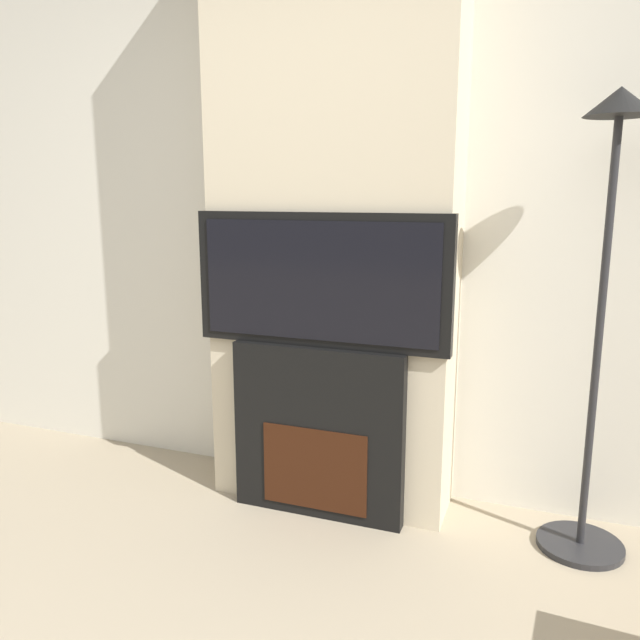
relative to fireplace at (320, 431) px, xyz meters
name	(u,v)px	position (x,y,z in m)	size (l,w,h in m)	color
wall_back	(348,204)	(0.00, 0.37, 0.97)	(6.00, 0.06, 2.70)	silver
chimney_breast	(334,205)	(0.00, 0.17, 0.97)	(1.07, 0.34, 2.70)	beige
fireplace	(320,431)	(0.00, 0.00, 0.00)	(0.77, 0.15, 0.76)	black
television	(320,280)	(0.00, 0.00, 0.66)	(1.11, 0.07, 0.56)	black
floor_lamp	(605,269)	(1.09, 0.09, 0.75)	(0.33, 0.33, 1.76)	#262628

